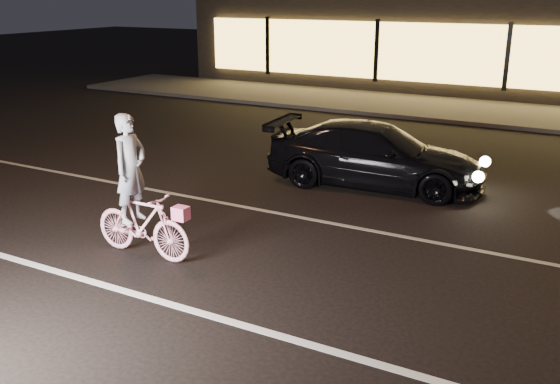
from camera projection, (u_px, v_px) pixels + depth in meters
The scene contains 7 objects.
ground at pixel (301, 275), 8.39m from camera, with size 90.00×90.00×0.00m, color black.
lane_stripe_near at pixel (242, 325), 7.14m from camera, with size 60.00×0.12×0.01m, color silver.
lane_stripe_far at pixel (357, 228), 10.06m from camera, with size 60.00×0.10×0.01m, color gray.
sidewalk at pixel (492, 113), 19.22m from camera, with size 30.00×4.00×0.12m, color #383533.
storefront at pixel (528, 32), 23.56m from camera, with size 25.40×8.42×4.20m.
cyclist at pixel (139, 207), 8.82m from camera, with size 1.64×0.57×2.07m.
sedan at pixel (375, 155), 12.10m from camera, with size 4.34×2.09×1.22m.
Camera 1 is at (3.42, -6.84, 3.66)m, focal length 40.00 mm.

